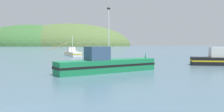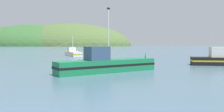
# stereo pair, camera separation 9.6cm
# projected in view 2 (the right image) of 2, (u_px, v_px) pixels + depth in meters

# --- Properties ---
(hill_far_center) EXTENTS (145.04, 116.03, 51.42)m
(hill_far_center) POSITION_uv_depth(u_px,v_px,m) (33.00, 46.00, 281.92)
(hill_far_center) COLOR #386633
(hill_far_center) RESTS_ON ground
(hill_far_right) EXTENTS (152.95, 122.36, 54.51)m
(hill_far_right) POSITION_uv_depth(u_px,v_px,m) (70.00, 46.00, 284.06)
(hill_far_right) COLOR #516B38
(hill_far_right) RESTS_ON ground
(fishing_boat_white) EXTENTS (10.07, 8.54, 5.24)m
(fishing_boat_white) POSITION_uv_depth(u_px,v_px,m) (73.00, 53.00, 56.46)
(fishing_boat_white) COLOR white
(fishing_boat_white) RESTS_ON ground
(fishing_boat_green) EXTENTS (9.30, 9.85, 6.82)m
(fishing_boat_green) POSITION_uv_depth(u_px,v_px,m) (106.00, 64.00, 24.24)
(fishing_boat_green) COLOR #197A47
(fishing_boat_green) RESTS_ON ground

